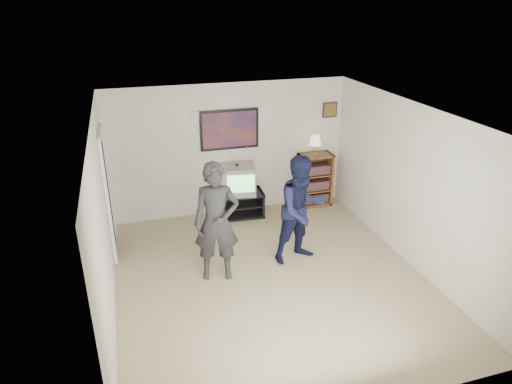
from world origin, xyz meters
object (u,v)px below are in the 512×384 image
person_tall (217,222)px  person_short (301,210)px  crt_television (237,179)px  media_stand (238,204)px  bookshelf (314,180)px

person_tall → person_short: 1.37m
person_tall → crt_television: bearing=78.7°
media_stand → person_short: 1.98m
media_stand → bookshelf: (1.59, 0.05, 0.30)m
media_stand → person_short: (0.56, -1.79, 0.63)m
media_stand → person_tall: size_ratio=0.54×
media_stand → person_tall: 2.18m
bookshelf → person_short: 2.14m
bookshelf → person_short: bearing=-119.3°
media_stand → crt_television: bearing=-176.7°
person_tall → person_short: person_tall is taller
person_short → person_tall: bearing=172.8°
media_stand → person_short: size_ratio=0.56×
media_stand → person_tall: person_tall is taller
crt_television → media_stand: bearing=9.2°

